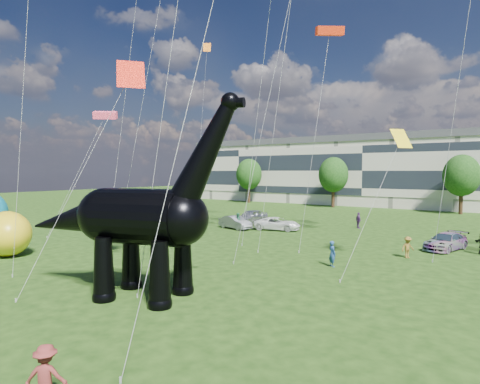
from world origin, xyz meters
The scene contains 13 objects.
ground centered at (0.00, 0.00, 0.00)m, with size 220.00×220.00×0.00m, color #16330C.
terrace_row centered at (-8.00, 62.00, 6.00)m, with size 78.00×11.00×12.00m, color beige.
tree_far_left centered at (-30.00, 53.00, 6.29)m, with size 5.20×5.20×9.44m.
tree_mid_left centered at (-12.00, 53.00, 6.29)m, with size 5.20×5.20×9.44m.
tree_mid_right centered at (8.00, 53.00, 6.29)m, with size 5.20×5.20×9.44m.
dinosaur_sculpture centered at (-0.98, -0.99, 3.95)m, with size 12.76×5.28×10.47m.
car_silver centered at (-12.09, 26.69, 0.83)m, with size 1.97×4.89×1.67m, color silver.
car_grey centered at (-10.70, 21.43, 0.72)m, with size 1.52×4.36×1.44m, color slate.
car_white centered at (-6.42, 23.34, 0.70)m, with size 2.31×5.00×1.39m, color white.
car_dark centered at (10.35, 21.58, 0.70)m, with size 1.96×4.83×1.40m, color #595960.
gazebo_left centered at (-23.77, 22.05, 1.94)m, with size 4.05×4.05×2.76m.
inflatable_yellow centered at (-16.54, -0.10, 1.71)m, with size 4.44×3.42×3.42m, color yellow.
visitors centered at (2.04, 16.72, 0.87)m, with size 51.45×46.22×1.84m.
Camera 1 is at (15.19, -14.60, 6.45)m, focal length 30.00 mm.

